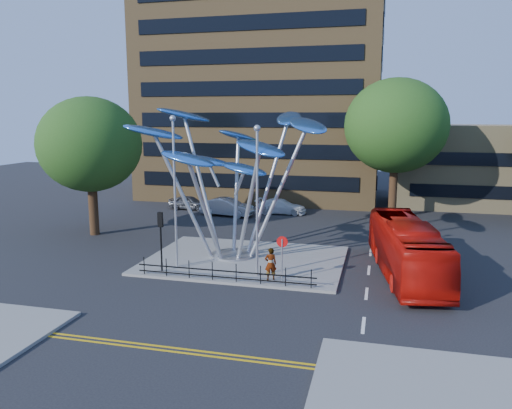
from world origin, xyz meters
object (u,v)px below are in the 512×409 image
(leaf_sculpture, at_px, (231,149))
(red_bus, at_px, (406,248))
(traffic_light_island, at_px, (161,229))
(tree_left, at_px, (90,145))
(parked_car_right, at_px, (281,206))
(tree_right, at_px, (396,126))
(pedestrian, at_px, (271,264))
(street_lamp_right, at_px, (257,188))
(parked_car_left, at_px, (189,203))
(no_entry_sign_island, at_px, (282,251))
(parked_car_mid, at_px, (227,207))
(street_lamp_left, at_px, (175,179))

(leaf_sculpture, distance_m, red_bus, 11.88)
(traffic_light_island, bearing_deg, leaf_sculpture, 54.96)
(tree_left, bearing_deg, parked_car_right, 43.31)
(tree_right, xyz_separation_m, pedestrian, (-6.62, -19.50, -6.99))
(leaf_sculpture, xyz_separation_m, street_lamp_right, (2.57, -3.68, -1.78))
(traffic_light_island, relative_size, parked_car_left, 0.87)
(tree_left, height_order, street_lamp_right, tree_left)
(tree_right, bearing_deg, tree_left, -151.39)
(tree_left, bearing_deg, parked_car_left, 74.56)
(leaf_sculpture, bearing_deg, parked_car_left, 120.95)
(no_entry_sign_island, distance_m, parked_car_mid, 18.76)
(street_lamp_right, height_order, pedestrian, street_lamp_right)
(leaf_sculpture, relative_size, red_bus, 1.14)
(tree_right, bearing_deg, parked_car_right, -176.75)
(tree_left, relative_size, parked_car_mid, 2.13)
(traffic_light_island, distance_m, parked_car_mid, 16.94)
(street_lamp_left, distance_m, no_entry_sign_island, 7.47)
(parked_car_mid, distance_m, parked_car_right, 4.99)
(red_bus, height_order, parked_car_mid, red_bus)
(red_bus, distance_m, pedestrian, 7.79)
(parked_car_mid, bearing_deg, tree_left, 148.27)
(street_lamp_right, xyz_separation_m, no_entry_sign_island, (1.50, -0.48, -3.28))
(pedestrian, bearing_deg, leaf_sculpture, -72.44)
(tree_right, bearing_deg, traffic_light_island, -123.69)
(red_bus, distance_m, parked_car_left, 24.98)
(no_entry_sign_island, height_order, parked_car_right, no_entry_sign_island)
(parked_car_right, bearing_deg, tree_right, -86.40)
(street_lamp_right, xyz_separation_m, parked_car_right, (-2.37, 18.44, -4.42))
(traffic_light_island, relative_size, pedestrian, 1.92)
(red_bus, xyz_separation_m, pedestrian, (-7.12, -3.10, -0.51))
(red_bus, bearing_deg, leaf_sculpture, 164.98)
(street_lamp_right, bearing_deg, street_lamp_left, 174.29)
(leaf_sculpture, height_order, street_lamp_right, leaf_sculpture)
(tree_left, xyz_separation_m, parked_car_left, (3.13, 11.35, -6.12))
(red_bus, height_order, pedestrian, red_bus)
(leaf_sculpture, distance_m, pedestrian, 7.96)
(tree_left, bearing_deg, street_lamp_right, -25.77)
(red_bus, bearing_deg, street_lamp_right, -171.18)
(pedestrian, bearing_deg, parked_car_mid, -87.16)
(pedestrian, xyz_separation_m, parked_car_left, (-12.24, 18.85, -0.37))
(parked_car_mid, bearing_deg, leaf_sculpture, -153.46)
(no_entry_sign_island, xyz_separation_m, parked_car_right, (-3.87, 18.92, -1.14))
(no_entry_sign_island, relative_size, parked_car_mid, 0.51)
(leaf_sculpture, height_order, red_bus, leaf_sculpture)
(street_lamp_left, height_order, parked_car_left, street_lamp_left)
(no_entry_sign_island, bearing_deg, parked_car_mid, 116.52)
(tree_right, xyz_separation_m, parked_car_mid, (-14.37, -2.72, -7.24))
(tree_right, xyz_separation_m, street_lamp_right, (-7.50, -19.00, -2.94))
(parked_car_left, bearing_deg, street_lamp_left, -159.92)
(no_entry_sign_island, relative_size, parked_car_left, 0.62)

